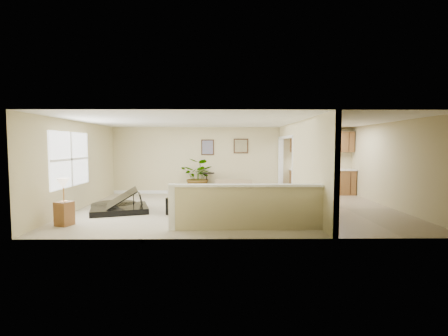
{
  "coord_description": "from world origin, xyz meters",
  "views": [
    {
      "loc": [
        -0.44,
        -9.2,
        1.82
      ],
      "look_at": [
        -0.36,
        0.4,
        1.15
      ],
      "focal_mm": 26.0,
      "sensor_mm": 36.0,
      "label": 1
    }
  ],
  "objects_px": {
    "lamp_stand": "(64,205)",
    "accent_table": "(207,181)",
    "piano_bench": "(176,205)",
    "small_plant": "(275,192)",
    "palm_plant": "(199,177)",
    "loveseat": "(233,188)",
    "piano": "(119,190)"
  },
  "relations": [
    {
      "from": "piano_bench",
      "to": "accent_table",
      "type": "relative_size",
      "value": 0.81
    },
    {
      "from": "loveseat",
      "to": "lamp_stand",
      "type": "height_order",
      "value": "lamp_stand"
    },
    {
      "from": "piano_bench",
      "to": "small_plant",
      "type": "xyz_separation_m",
      "value": [
        3.12,
        2.59,
        -0.02
      ]
    },
    {
      "from": "accent_table",
      "to": "lamp_stand",
      "type": "distance_m",
      "value": 5.47
    },
    {
      "from": "piano_bench",
      "to": "palm_plant",
      "type": "bearing_deg",
      "value": 82.47
    },
    {
      "from": "lamp_stand",
      "to": "accent_table",
      "type": "bearing_deg",
      "value": 56.18
    },
    {
      "from": "palm_plant",
      "to": "lamp_stand",
      "type": "height_order",
      "value": "palm_plant"
    },
    {
      "from": "palm_plant",
      "to": "loveseat",
      "type": "bearing_deg",
      "value": -15.87
    },
    {
      "from": "small_plant",
      "to": "lamp_stand",
      "type": "xyz_separation_m",
      "value": [
        -5.46,
        -3.97,
        0.26
      ]
    },
    {
      "from": "palm_plant",
      "to": "lamp_stand",
      "type": "bearing_deg",
      "value": -121.49
    },
    {
      "from": "piano",
      "to": "lamp_stand",
      "type": "height_order",
      "value": "piano"
    },
    {
      "from": "small_plant",
      "to": "piano_bench",
      "type": "bearing_deg",
      "value": -140.25
    },
    {
      "from": "loveseat",
      "to": "accent_table",
      "type": "xyz_separation_m",
      "value": [
        -0.96,
        0.39,
        0.24
      ]
    },
    {
      "from": "piano",
      "to": "piano_bench",
      "type": "height_order",
      "value": "piano"
    },
    {
      "from": "loveseat",
      "to": "palm_plant",
      "type": "xyz_separation_m",
      "value": [
        -1.24,
        0.35,
        0.37
      ]
    },
    {
      "from": "piano",
      "to": "small_plant",
      "type": "relative_size",
      "value": 4.27
    },
    {
      "from": "palm_plant",
      "to": "lamp_stand",
      "type": "xyz_separation_m",
      "value": [
        -2.76,
        -4.51,
        -0.2
      ]
    },
    {
      "from": "accent_table",
      "to": "small_plant",
      "type": "bearing_deg",
      "value": -13.21
    },
    {
      "from": "accent_table",
      "to": "palm_plant",
      "type": "relative_size",
      "value": 0.54
    },
    {
      "from": "loveseat",
      "to": "small_plant",
      "type": "distance_m",
      "value": 1.48
    },
    {
      "from": "piano_bench",
      "to": "accent_table",
      "type": "distance_m",
      "value": 3.25
    },
    {
      "from": "piano",
      "to": "accent_table",
      "type": "distance_m",
      "value": 3.69
    },
    {
      "from": "piano_bench",
      "to": "palm_plant",
      "type": "height_order",
      "value": "palm_plant"
    },
    {
      "from": "accent_table",
      "to": "lamp_stand",
      "type": "bearing_deg",
      "value": -123.82
    },
    {
      "from": "accent_table",
      "to": "lamp_stand",
      "type": "xyz_separation_m",
      "value": [
        -3.04,
        -4.54,
        -0.07
      ]
    },
    {
      "from": "piano",
      "to": "accent_table",
      "type": "height_order",
      "value": "piano"
    },
    {
      "from": "loveseat",
      "to": "accent_table",
      "type": "relative_size",
      "value": 1.71
    },
    {
      "from": "accent_table",
      "to": "loveseat",
      "type": "bearing_deg",
      "value": -21.95
    },
    {
      "from": "piano_bench",
      "to": "lamp_stand",
      "type": "relative_size",
      "value": 0.62
    },
    {
      "from": "piano",
      "to": "palm_plant",
      "type": "height_order",
      "value": "piano"
    },
    {
      "from": "piano_bench",
      "to": "small_plant",
      "type": "distance_m",
      "value": 4.05
    },
    {
      "from": "piano",
      "to": "lamp_stand",
      "type": "relative_size",
      "value": 1.87
    }
  ]
}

